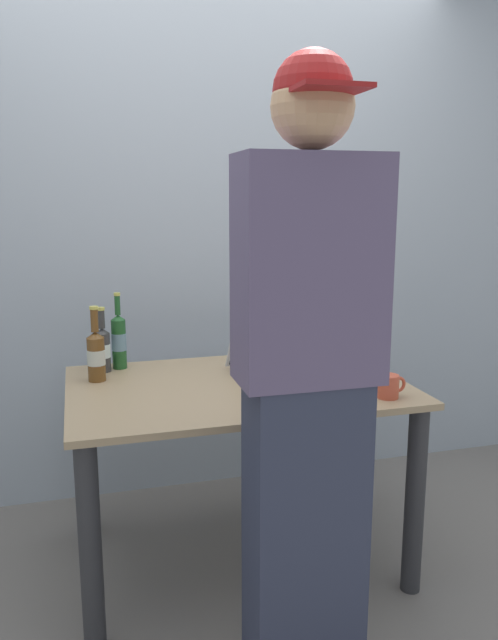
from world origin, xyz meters
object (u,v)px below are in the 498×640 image
(laptop, at_px, (276,360))
(coffee_mug, at_px, (389,386))
(beer_bottle_amber, at_px, (119,340))
(person_figure, at_px, (307,382))
(beer_bottle_green, at_px, (103,348))
(beer_bottle_dark, at_px, (96,354))

(laptop, height_order, coffee_mug, laptop)
(beer_bottle_amber, xyz_separation_m, person_figure, (0.45, -1.03, 0.08))
(laptop, distance_m, person_figure, 0.82)
(coffee_mug, bearing_deg, beer_bottle_green, 147.19)
(beer_bottle_dark, distance_m, person_figure, 1.03)
(person_figure, relative_size, coffee_mug, 16.74)
(beer_bottle_amber, bearing_deg, coffee_mug, -36.21)
(beer_bottle_amber, relative_size, beer_bottle_dark, 1.08)
(beer_bottle_amber, bearing_deg, laptop, -21.03)
(beer_bottle_green, relative_size, beer_bottle_dark, 0.91)
(laptop, bearing_deg, beer_bottle_green, 163.55)
(laptop, xyz_separation_m, coffee_mug, (0.29, -0.43, -0.01))
(laptop, distance_m, coffee_mug, 0.52)
(laptop, bearing_deg, coffee_mug, -55.94)
(laptop, height_order, person_figure, person_figure)
(beer_bottle_amber, bearing_deg, beer_bottle_dark, -121.80)
(laptop, height_order, beer_bottle_dark, beer_bottle_dark)
(beer_bottle_amber, distance_m, coffee_mug, 1.13)
(beer_bottle_amber, bearing_deg, person_figure, -66.37)
(beer_bottle_green, distance_m, coffee_mug, 1.16)
(person_figure, distance_m, coffee_mug, 0.61)
(laptop, relative_size, beer_bottle_amber, 1.20)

